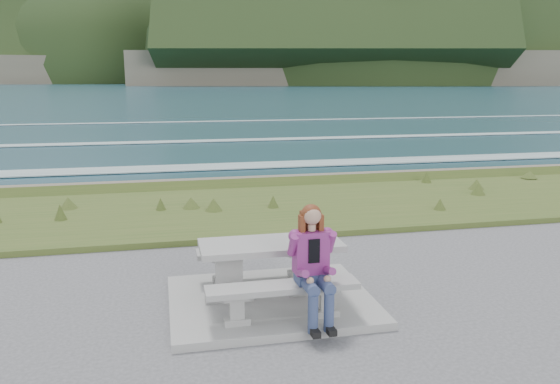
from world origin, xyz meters
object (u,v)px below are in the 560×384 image
Objects in this scene: bench_landward at (283,292)px; bench_seaward at (261,255)px; seated_woman at (315,281)px; picnic_table at (271,255)px.

bench_landward and bench_seaward have the same top height.
bench_landward is 1.30× the size of seated_woman.
bench_landward is (0.00, -0.70, -0.23)m from picnic_table.
picnic_table is 0.74m from bench_seaward.
bench_landward is at bearing -90.00° from picnic_table.
picnic_table is at bearing 110.32° from seated_woman.
seated_woman reaches higher than bench_seaward.
seated_woman reaches higher than picnic_table.
picnic_table reaches higher than bench_landward.
picnic_table is 1.00× the size of bench_seaward.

